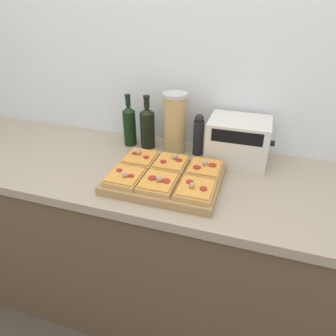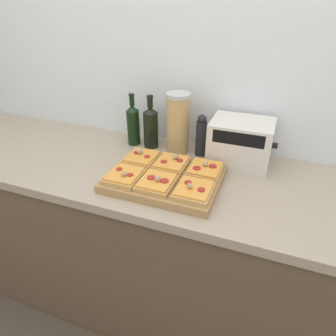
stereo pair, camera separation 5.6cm
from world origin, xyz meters
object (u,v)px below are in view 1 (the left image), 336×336
(toaster_oven, at_px, (238,141))
(grain_jar_tall, at_px, (175,123))
(pepper_mill, at_px, (198,135))
(cutting_board, at_px, (166,179))
(wine_bottle, at_px, (147,127))
(olive_oil_bottle, at_px, (130,125))

(toaster_oven, bearing_deg, grain_jar_tall, 177.25)
(pepper_mill, distance_m, toaster_oven, 0.19)
(cutting_board, xyz_separation_m, wine_bottle, (-0.20, 0.30, 0.09))
(wine_bottle, xyz_separation_m, pepper_mill, (0.26, 0.00, -0.01))
(pepper_mill, height_order, toaster_oven, same)
(cutting_board, height_order, olive_oil_bottle, olive_oil_bottle)
(cutting_board, bearing_deg, pepper_mill, 77.51)
(grain_jar_tall, relative_size, pepper_mill, 1.43)
(grain_jar_tall, relative_size, toaster_oven, 1.00)
(cutting_board, distance_m, grain_jar_tall, 0.33)
(cutting_board, distance_m, wine_bottle, 0.37)
(cutting_board, relative_size, pepper_mill, 2.22)
(cutting_board, bearing_deg, toaster_oven, 48.19)
(olive_oil_bottle, height_order, wine_bottle, wine_bottle)
(grain_jar_tall, bearing_deg, toaster_oven, -2.75)
(olive_oil_bottle, xyz_separation_m, pepper_mill, (0.36, 0.00, -0.01))
(grain_jar_tall, xyz_separation_m, pepper_mill, (0.12, 0.00, -0.05))
(olive_oil_bottle, relative_size, grain_jar_tall, 0.90)
(cutting_board, relative_size, toaster_oven, 1.55)
(olive_oil_bottle, bearing_deg, pepper_mill, 0.00)
(olive_oil_bottle, height_order, grain_jar_tall, grain_jar_tall)
(wine_bottle, bearing_deg, cutting_board, -56.91)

